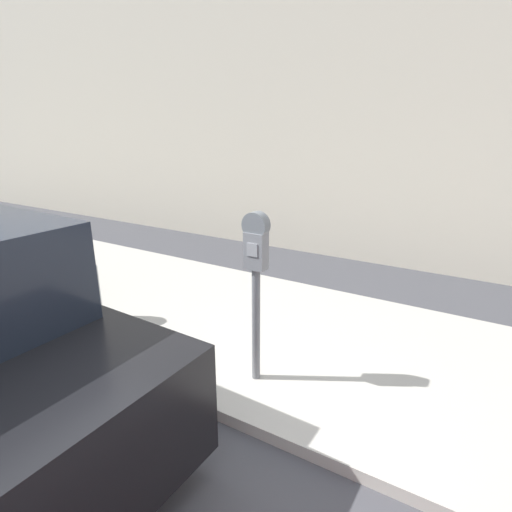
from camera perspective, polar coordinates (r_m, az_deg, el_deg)
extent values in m
plane|color=#47474C|center=(3.15, -19.09, -28.23)|extent=(60.00, 60.00, 0.00)
cube|color=#BCB7AD|center=(4.50, 2.76, -11.01)|extent=(24.00, 2.80, 0.10)
cube|color=beige|center=(7.09, 17.24, 26.94)|extent=(24.00, 0.30, 6.85)
cylinder|color=slate|center=(3.45, 0.00, -9.88)|extent=(0.07, 0.07, 1.03)
cube|color=slate|center=(3.19, 0.00, 0.75)|extent=(0.17, 0.12, 0.31)
cube|color=gray|center=(3.14, -0.57, 0.87)|extent=(0.10, 0.01, 0.11)
cylinder|color=slate|center=(3.14, 0.00, 4.45)|extent=(0.21, 0.09, 0.21)
cylinder|color=black|center=(3.32, -19.69, -18.58)|extent=(0.62, 0.24, 0.62)
cylinder|color=#999EA3|center=(4.90, -22.92, -5.10)|extent=(0.28, 0.28, 0.65)
sphere|color=#999EA3|center=(4.77, -23.48, -0.81)|extent=(0.25, 0.25, 0.25)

